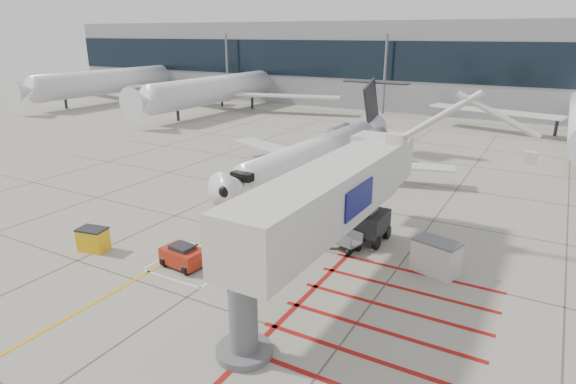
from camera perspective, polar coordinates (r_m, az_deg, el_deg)
The scene contains 13 objects.
ground_plane at distance 27.10m, azimuth -6.33°, elevation -8.53°, with size 260.00×260.00×0.00m, color gray.
regional_jet at distance 39.56m, azimuth 1.88°, elevation 6.07°, with size 22.89×28.86×7.56m, color silver, non-canonical shape.
jet_bridge at distance 23.55m, azimuth 4.05°, elevation -2.26°, with size 9.31×19.66×7.86m, color silver, non-canonical shape.
pushback_tug at distance 27.05m, azimuth -12.36°, elevation -7.34°, with size 2.30×1.44×1.34m, color #AA2510, non-canonical shape.
spill_bin at distance 30.58m, azimuth -22.10°, elevation -5.19°, with size 1.59×1.06×1.38m, color #F3B30D, non-canonical shape.
baggage_cart at distance 28.56m, azimuth 6.62°, elevation -5.73°, with size 1.92×1.21×1.21m, color #5C5C61, non-canonical shape.
ground_power_unit at distance 26.87m, azimuth 17.13°, elevation -7.35°, with size 2.32×1.36×1.84m, color beige, non-canonical shape.
cone_nose at distance 32.97m, azimuth -4.14°, elevation -2.88°, with size 0.40×0.40×0.56m, color orange.
cone_side at distance 33.08m, azimuth 5.36°, elevation -2.90°, with size 0.36×0.36×0.50m, color #E35F0B.
terminal_building at distance 89.69m, azimuth 27.42°, elevation 13.08°, with size 180.00×28.00×14.00m, color gray.
terminal_glass_band at distance 75.63m, azimuth 26.90°, elevation 13.29°, with size 180.00×0.10×6.00m, color black.
bg_aircraft_a at distance 97.88m, azimuth -19.02°, elevation 14.10°, with size 39.16×43.51×13.05m, color silver, non-canonical shape.
bg_aircraft_b at distance 81.52m, azimuth -7.10°, elevation 14.11°, with size 37.87×42.08×12.62m, color silver, non-canonical shape.
Camera 1 is at (14.39, -19.43, 12.22)m, focal length 30.00 mm.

